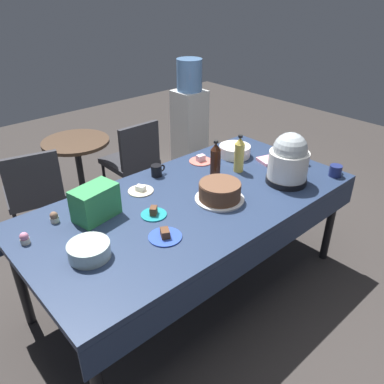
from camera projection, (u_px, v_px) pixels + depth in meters
The scene contains 23 objects.
ground at pixel (192, 286), 2.86m from camera, with size 9.00×9.00×0.00m, color #383330.
potluck_table at pixel (192, 207), 2.53m from camera, with size 2.20×1.10×0.75m.
frosted_layer_cake at pixel (220, 192), 2.46m from camera, with size 0.32×0.32×0.12m.
slow_cooker at pixel (289, 160), 2.61m from camera, with size 0.28×0.28×0.36m.
glass_salad_bowl at pixel (89, 250), 1.96m from camera, with size 0.22×0.22×0.08m, color #B2C6BC.
ceramic_snack_bowl at pixel (235, 151), 3.07m from camera, with size 0.25×0.25×0.09m, color silver.
dessert_plate_teal at pixel (154, 213), 2.32m from camera, with size 0.16×0.16×0.06m.
dessert_plate_cream at pixel (141, 190), 2.57m from camera, with size 0.17×0.17×0.04m.
dessert_plate_cobalt at pixel (165, 236), 2.12m from camera, with size 0.19×0.19×0.05m.
dessert_plate_coral at pixel (201, 160), 2.99m from camera, with size 0.18×0.18×0.05m.
cupcake_cocoa at pixel (24, 238), 2.07m from camera, with size 0.05×0.05×0.07m.
cupcake_mint at pixel (306, 161), 2.92m from camera, with size 0.05×0.05×0.07m.
cupcake_vanilla at pixel (54, 217), 2.25m from camera, with size 0.05×0.05×0.07m.
soda_bottle_ginger_ale at pixel (239, 155), 2.79m from camera, with size 0.07×0.07×0.28m.
soda_bottle_cola at pixel (215, 162), 2.67m from camera, with size 0.07×0.07×0.29m.
coffee_mug_black at pixel (157, 170), 2.76m from camera, with size 0.12×0.08×0.08m.
coffee_mug_navy at pixel (336, 171), 2.76m from camera, with size 0.13×0.09×0.08m.
soda_carton at pixel (95, 203), 2.26m from camera, with size 0.26×0.16×0.20m, color #338C4C.
paper_napkin_stack at pixel (268, 160), 2.98m from camera, with size 0.14×0.14×0.02m, color pink.
maroon_chair_left at pixel (34, 190), 3.12m from camera, with size 0.53×0.53×0.85m.
maroon_chair_right at pixel (133, 157), 3.69m from camera, with size 0.44×0.44×0.85m.
round_cafe_table at pixel (79, 163), 3.57m from camera, with size 0.60×0.60×0.72m.
water_cooler at pixel (190, 118), 4.42m from camera, with size 0.32×0.32×1.24m.
Camera 1 is at (-1.44, -1.60, 2.01)m, focal length 36.03 mm.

